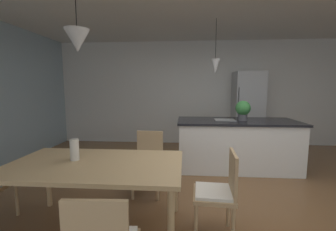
% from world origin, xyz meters
% --- Properties ---
extents(ground_plane, '(10.00, 8.40, 0.04)m').
position_xyz_m(ground_plane, '(0.00, 0.00, -0.02)').
color(ground_plane, brown).
extents(wall_back_kitchen, '(10.00, 0.12, 2.70)m').
position_xyz_m(wall_back_kitchen, '(0.00, 3.26, 1.35)').
color(wall_back_kitchen, silver).
rests_on(wall_back_kitchen, ground_plane).
extents(dining_table, '(1.76, 0.99, 0.73)m').
position_xyz_m(dining_table, '(-1.60, -0.61, 0.67)').
color(dining_table, tan).
rests_on(dining_table, ground_plane).
extents(chair_far_right, '(0.42, 0.42, 0.87)m').
position_xyz_m(chair_far_right, '(-1.20, 0.26, 0.47)').
color(chair_far_right, tan).
rests_on(chair_far_right, ground_plane).
extents(chair_kitchen_end, '(0.42, 0.42, 0.87)m').
position_xyz_m(chair_kitchen_end, '(-0.35, -0.61, 0.47)').
color(chair_kitchen_end, tan).
rests_on(chair_kitchen_end, ground_plane).
extents(kitchen_island, '(2.16, 0.95, 0.91)m').
position_xyz_m(kitchen_island, '(0.27, 1.36, 0.46)').
color(kitchen_island, white).
rests_on(kitchen_island, ground_plane).
extents(refrigerator, '(0.68, 0.67, 1.89)m').
position_xyz_m(refrigerator, '(0.86, 2.86, 0.94)').
color(refrigerator, '#B2B5B7').
rests_on(refrigerator, ground_plane).
extents(pendant_over_table, '(0.24, 0.24, 0.86)m').
position_xyz_m(pendant_over_table, '(-1.77, -0.53, 1.96)').
color(pendant_over_table, black).
extents(pendant_over_island_main, '(0.17, 0.17, 0.95)m').
position_xyz_m(pendant_over_island_main, '(-0.15, 1.36, 1.88)').
color(pendant_over_island_main, black).
extents(potted_plant_on_island, '(0.27, 0.27, 0.36)m').
position_xyz_m(potted_plant_on_island, '(0.36, 1.36, 1.10)').
color(potted_plant_on_island, '#4C4C51').
rests_on(potted_plant_on_island, kitchen_island).
extents(vase_on_dining_table, '(0.09, 0.09, 0.22)m').
position_xyz_m(vase_on_dining_table, '(-1.85, -0.55, 0.84)').
color(vase_on_dining_table, silver).
rests_on(vase_on_dining_table, dining_table).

